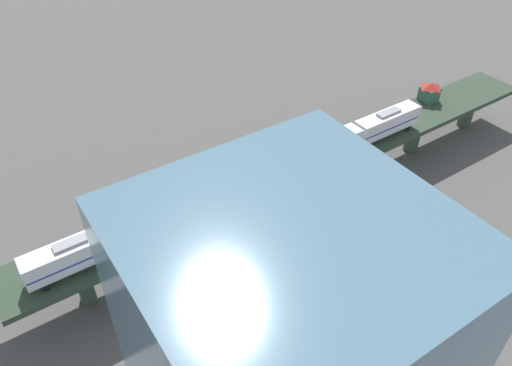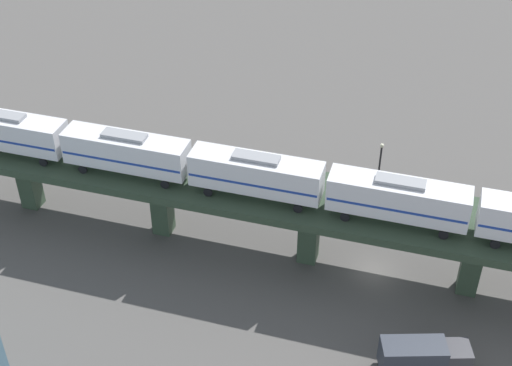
{
  "view_description": "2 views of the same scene",
  "coord_description": "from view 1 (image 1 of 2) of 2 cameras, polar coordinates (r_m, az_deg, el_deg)",
  "views": [
    {
      "loc": [
        -46.21,
        40.8,
        52.63
      ],
      "look_at": [
        -1.53,
        11.3,
        9.09
      ],
      "focal_mm": 35.0,
      "sensor_mm": 36.0,
      "label": 1
    },
    {
      "loc": [
        -50.74,
        -3.85,
        47.04
      ],
      "look_at": [
        -1.53,
        11.3,
        9.09
      ],
      "focal_mm": 50.0,
      "sensor_mm": 36.0,
      "label": 2
    }
  ],
  "objects": [
    {
      "name": "signal_hut",
      "position": [
        95.26,
        19.23,
        9.87
      ],
      "size": [
        3.26,
        3.26,
        3.4
      ],
      "color": "#33604C",
      "rests_on": "elevated_viaduct"
    },
    {
      "name": "subway_train",
      "position": [
        68.35,
        0.0,
        0.68
      ],
      "size": [
        3.56,
        62.43,
        4.45
      ],
      "color": "silver",
      "rests_on": "elevated_viaduct"
    },
    {
      "name": "delivery_truck",
      "position": [
        77.5,
        14.29,
        -3.4
      ],
      "size": [
        4.39,
        7.54,
        3.2
      ],
      "color": "#333338",
      "rests_on": "ground"
    },
    {
      "name": "elevated_viaduct",
      "position": [
        77.07,
        6.51,
        2.09
      ],
      "size": [
        9.46,
        92.09,
        7.59
      ],
      "color": "#2C3D2C",
      "rests_on": "ground"
    },
    {
      "name": "street_car_blue",
      "position": [
        77.81,
        -12.44,
        -3.65
      ],
      "size": [
        2.28,
        4.55,
        1.89
      ],
      "color": "#233D93",
      "rests_on": "ground"
    },
    {
      "name": "street_car_black",
      "position": [
        93.07,
        10.0,
        4.72
      ],
      "size": [
        1.97,
        4.41,
        1.89
      ],
      "color": "black",
      "rests_on": "ground"
    },
    {
      "name": "ground_plane",
      "position": [
        81.05,
        6.09,
        -1.64
      ],
      "size": [
        400.0,
        400.0,
        0.0
      ],
      "primitive_type": "plane",
      "color": "#514F4C"
    },
    {
      "name": "street_lamp",
      "position": [
        84.94,
        0.5,
        4.28
      ],
      "size": [
        0.44,
        0.44,
        6.94
      ],
      "color": "black",
      "rests_on": "ground"
    }
  ]
}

